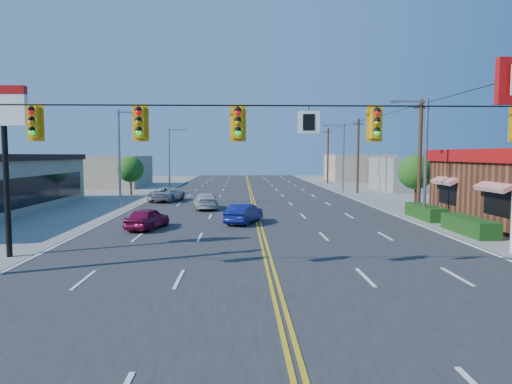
{
  "coord_description": "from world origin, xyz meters",
  "views": [
    {
      "loc": [
        -1.1,
        -15.53,
        4.34
      ],
      "look_at": [
        -0.23,
        10.7,
        2.2
      ],
      "focal_mm": 32.0,
      "sensor_mm": 36.0,
      "label": 1
    }
  ],
  "objects_px": {
    "signal_span": "(270,139)",
    "car_magenta": "(147,219)",
    "car_blue": "(244,214)",
    "pizza_hut_sign": "(4,135)",
    "car_white": "(206,202)",
    "car_silver": "(167,195)"
  },
  "relations": [
    {
      "from": "signal_span",
      "to": "car_silver",
      "type": "xyz_separation_m",
      "value": [
        -7.79,
        26.69,
        -4.22
      ]
    },
    {
      "from": "signal_span",
      "to": "car_blue",
      "type": "xyz_separation_m",
      "value": [
        -0.8,
        12.81,
        -4.27
      ]
    },
    {
      "from": "signal_span",
      "to": "pizza_hut_sign",
      "type": "distance_m",
      "value": 11.6
    },
    {
      "from": "car_blue",
      "to": "car_white",
      "type": "height_order",
      "value": "car_white"
    },
    {
      "from": "car_silver",
      "to": "car_magenta",
      "type": "bearing_deg",
      "value": 106.08
    },
    {
      "from": "signal_span",
      "to": "car_white",
      "type": "xyz_separation_m",
      "value": [
        -3.79,
        20.53,
        -4.25
      ]
    },
    {
      "from": "signal_span",
      "to": "car_blue",
      "type": "relative_size",
      "value": 6.48
    },
    {
      "from": "signal_span",
      "to": "car_magenta",
      "type": "height_order",
      "value": "signal_span"
    },
    {
      "from": "signal_span",
      "to": "pizza_hut_sign",
      "type": "xyz_separation_m",
      "value": [
        -10.88,
        4.0,
        0.3
      ]
    },
    {
      "from": "signal_span",
      "to": "car_white",
      "type": "height_order",
      "value": "signal_span"
    },
    {
      "from": "car_blue",
      "to": "car_silver",
      "type": "distance_m",
      "value": 15.54
    },
    {
      "from": "car_magenta",
      "to": "car_silver",
      "type": "relative_size",
      "value": 0.77
    },
    {
      "from": "signal_span",
      "to": "car_silver",
      "type": "height_order",
      "value": "signal_span"
    },
    {
      "from": "car_magenta",
      "to": "car_silver",
      "type": "xyz_separation_m",
      "value": [
        -1.39,
        15.88,
        0.04
      ]
    },
    {
      "from": "car_blue",
      "to": "car_silver",
      "type": "bearing_deg",
      "value": -42.6
    },
    {
      "from": "signal_span",
      "to": "car_magenta",
      "type": "bearing_deg",
      "value": 120.62
    },
    {
      "from": "car_white",
      "to": "car_magenta",
      "type": "bearing_deg",
      "value": 67.1
    },
    {
      "from": "car_white",
      "to": "pizza_hut_sign",
      "type": "bearing_deg",
      "value": 58.92
    },
    {
      "from": "pizza_hut_sign",
      "to": "car_silver",
      "type": "xyz_separation_m",
      "value": [
        3.09,
        22.69,
        -4.52
      ]
    },
    {
      "from": "pizza_hut_sign",
      "to": "car_magenta",
      "type": "distance_m",
      "value": 9.34
    },
    {
      "from": "pizza_hut_sign",
      "to": "car_silver",
      "type": "distance_m",
      "value": 23.34
    },
    {
      "from": "pizza_hut_sign",
      "to": "car_silver",
      "type": "bearing_deg",
      "value": 82.25
    }
  ]
}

